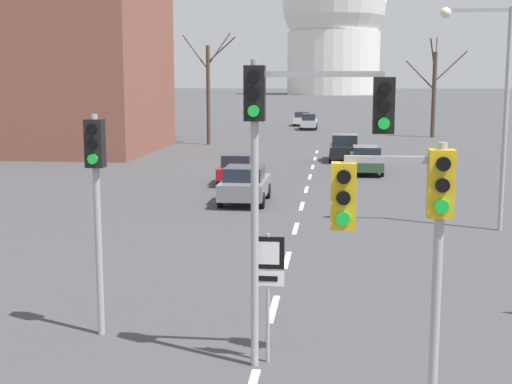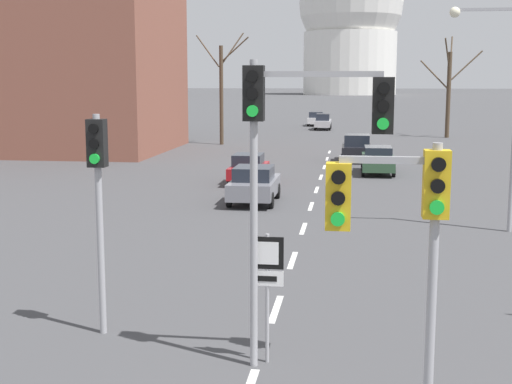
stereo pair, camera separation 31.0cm
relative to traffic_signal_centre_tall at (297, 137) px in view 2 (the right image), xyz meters
name	(u,v)px [view 2 (the right image)]	position (x,y,z in m)	size (l,w,h in m)	color
lane_stripe_1	(276,309)	(-0.70, 3.31, -4.23)	(0.16, 2.00, 0.01)	silver
lane_stripe_2	(293,260)	(-0.70, 7.81, -4.23)	(0.16, 2.00, 0.01)	silver
lane_stripe_3	(303,228)	(-0.70, 12.31, -4.23)	(0.16, 2.00, 0.01)	silver
lane_stripe_4	(311,206)	(-0.70, 16.81, -4.23)	(0.16, 2.00, 0.01)	silver
lane_stripe_5	(317,190)	(-0.70, 21.31, -4.23)	(0.16, 2.00, 0.01)	silver
lane_stripe_6	(321,177)	(-0.70, 25.81, -4.23)	(0.16, 2.00, 0.01)	silver
lane_stripe_7	(324,167)	(-0.70, 30.31, -4.23)	(0.16, 2.00, 0.01)	silver
lane_stripe_8	(327,159)	(-0.70, 34.81, -4.23)	(0.16, 2.00, 0.01)	silver
lane_stripe_9	(329,152)	(-0.70, 39.31, -4.23)	(0.16, 2.00, 0.01)	silver
traffic_signal_centre_tall	(297,137)	(0.00, 0.00, 0.00)	(2.58, 0.34, 5.57)	#9E9EA3
traffic_signal_near_left	(98,182)	(-4.10, 1.27, -1.05)	(0.36, 0.34, 4.55)	#9E9EA3
traffic_signal_near_right	(400,219)	(1.65, -2.31, -0.95)	(1.71, 0.34, 4.36)	#9E9EA3
route_sign_post	(267,276)	(-0.53, 0.18, -2.57)	(0.60, 0.08, 2.45)	#9E9EA3
street_lamp_right	(502,93)	(5.95, 12.80, 0.52)	(2.41, 0.36, 7.62)	#9E9EA3
sedan_near_left	(254,184)	(-3.16, 17.33, -3.43)	(1.92, 4.06, 1.58)	slate
sedan_near_right	(357,148)	(1.22, 33.67, -3.39)	(1.93, 4.03, 1.73)	black
sedan_mid_centre	(378,160)	(2.37, 27.66, -3.46)	(1.81, 4.29, 1.54)	#2D4C33
sedan_far_left	(316,119)	(-3.21, 68.72, -3.45)	(1.87, 4.14, 1.57)	silver
sedan_far_right	(249,168)	(-4.23, 23.02, -3.46)	(1.74, 3.88, 1.51)	maroon
sedan_distant_centre	(323,122)	(-2.18, 62.52, -3.40)	(1.69, 4.53, 1.66)	#B7B7BC
bare_tree_left_near	(222,89)	(-9.55, 44.31, 0.19)	(4.79, 2.56, 8.91)	#473828
bare_tree_right_near	(449,89)	(9.38, 53.82, 0.14)	(5.37, 4.11, 9.12)	#473828
capitol_dome	(350,23)	(-0.70, 236.14, 19.81)	(34.95, 34.95, 49.37)	silver
apartment_block_left	(44,24)	(-21.51, 38.12, 4.97)	(18.00, 14.00, 18.42)	brown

